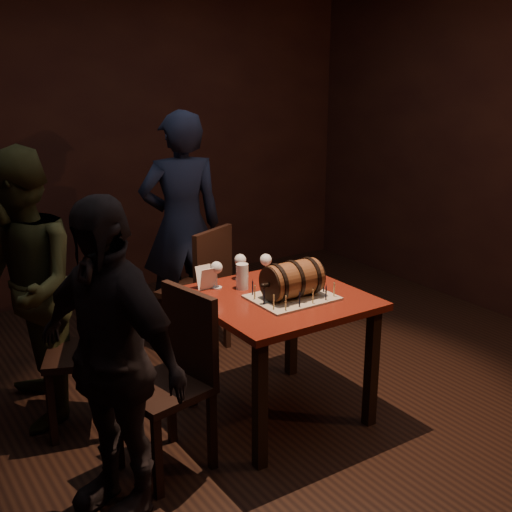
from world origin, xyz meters
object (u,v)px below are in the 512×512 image
object	(u,v)px
wine_glass_left	(216,269)
chair_back	(202,284)
barrel_cake	(292,279)
wine_glass_mid	(240,261)
chair_left_front	(175,371)
person_left_front	(109,361)
pint_of_ale	(242,277)
pub_table	(278,314)
person_back	(182,226)
person_left_rear	(22,290)
wine_glass_right	(266,261)
chair_left_rear	(97,341)

from	to	relation	value
wine_glass_left	chair_back	distance (m)	0.81
barrel_cake	wine_glass_mid	distance (m)	0.44
chair_left_front	person_left_front	bearing A→B (deg)	-158.01
wine_glass_mid	pint_of_ale	world-z (taller)	wine_glass_mid
barrel_cake	pint_of_ale	size ratio (longest dim) A/B	2.45
pub_table	person_back	world-z (taller)	person_back
pub_table	person_back	bearing A→B (deg)	85.51
chair_back	person_back	bearing A→B (deg)	81.15
pint_of_ale	person_back	size ratio (longest dim) A/B	0.09
person_left_rear	pub_table	bearing A→B (deg)	66.75
person_back	person_left_rear	world-z (taller)	person_back
person_left_rear	person_left_front	xyz separation A→B (m)	(0.11, -1.02, -0.05)
pub_table	person_left_front	xyz separation A→B (m)	(-1.10, -0.26, 0.11)
wine_glass_mid	wine_glass_right	distance (m)	0.15
chair_left_front	person_left_rear	bearing A→B (deg)	120.58
chair_left_front	wine_glass_mid	bearing A→B (deg)	34.03
pub_table	barrel_cake	world-z (taller)	barrel_cake
chair_back	barrel_cake	bearing A→B (deg)	-90.64
pub_table	person_back	distance (m)	1.42
chair_left_rear	barrel_cake	bearing A→B (deg)	-30.12
pint_of_ale	person_back	distance (m)	1.21
person_left_rear	chair_back	bearing A→B (deg)	108.97
wine_glass_right	chair_left_rear	distance (m)	1.08
person_left_front	pint_of_ale	bearing A→B (deg)	95.38
pub_table	chair_back	distance (m)	0.99
wine_glass_left	barrel_cake	bearing A→B (deg)	-55.82
person_back	person_left_front	world-z (taller)	person_back
pint_of_ale	chair_left_rear	size ratio (longest dim) A/B	0.16
wine_glass_mid	chair_left_rear	distance (m)	0.95
person_left_rear	person_left_front	bearing A→B (deg)	14.93
chair_back	person_left_front	size ratio (longest dim) A/B	0.62
pub_table	wine_glass_right	distance (m)	0.37
barrel_cake	pint_of_ale	distance (m)	0.33
pub_table	chair_back	xyz separation A→B (m)	(0.05, 0.99, -0.12)
chair_back	person_back	world-z (taller)	person_back
chair_back	wine_glass_left	bearing A→B (deg)	-111.70
pub_table	person_left_rear	world-z (taller)	person_left_rear
wine_glass_left	pub_table	bearing A→B (deg)	-53.07
pint_of_ale	chair_back	size ratio (longest dim) A/B	0.16
wine_glass_right	pint_of_ale	size ratio (longest dim) A/B	1.07
chair_left_front	person_left_rear	distance (m)	1.04
wine_glass_left	chair_back	world-z (taller)	chair_back
pub_table	wine_glass_mid	xyz separation A→B (m)	(-0.03, 0.35, 0.23)
wine_glass_mid	person_left_front	size ratio (longest dim) A/B	0.11
chair_left_front	person_left_rear	world-z (taller)	person_left_rear
person_left_rear	person_left_front	world-z (taller)	person_left_rear
pub_table	pint_of_ale	size ratio (longest dim) A/B	6.00
person_left_front	person_left_rear	bearing A→B (deg)	166.20
chair_back	person_back	size ratio (longest dim) A/B	0.55
wine_glass_right	pint_of_ale	distance (m)	0.22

